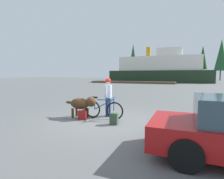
# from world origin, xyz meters

# --- Properties ---
(ground_plane) EXTENTS (160.00, 160.00, 0.00)m
(ground_plane) POSITION_xyz_m (0.00, 0.00, 0.00)
(ground_plane) COLOR #595B5B
(bicycle) EXTENTS (1.72, 0.44, 0.92)m
(bicycle) POSITION_xyz_m (-0.12, 0.30, 0.39)
(bicycle) COLOR black
(bicycle) RESTS_ON ground_plane
(person_cyclist) EXTENTS (0.32, 0.53, 1.66)m
(person_cyclist) POSITION_xyz_m (-0.09, 0.78, 0.99)
(person_cyclist) COLOR navy
(person_cyclist) RESTS_ON ground_plane
(dog) EXTENTS (1.44, 0.55, 0.91)m
(dog) POSITION_xyz_m (-0.99, 0.12, 0.60)
(dog) COLOR #472D19
(dog) RESTS_ON ground_plane
(backpack) EXTENTS (0.29, 0.22, 0.42)m
(backpack) POSITION_xyz_m (0.61, -0.32, 0.21)
(backpack) COLOR #334C33
(backpack) RESTS_ON ground_plane
(handbag_pannier) EXTENTS (0.35, 0.25, 0.36)m
(handbag_pannier) POSITION_xyz_m (-0.84, -0.14, 0.18)
(handbag_pannier) COLOR maroon
(handbag_pannier) RESTS_ON ground_plane
(dock_pier) EXTENTS (17.09, 2.84, 0.40)m
(dock_pier) POSITION_xyz_m (-6.93, 29.12, 0.20)
(dock_pier) COLOR brown
(dock_pier) RESTS_ON ground_plane
(ferry_boat) EXTENTS (22.36, 7.89, 8.26)m
(ferry_boat) POSITION_xyz_m (-2.36, 37.15, 2.86)
(ferry_boat) COLOR #1E331E
(ferry_boat) RESTS_ON ground_plane
(pine_tree_far_left) EXTENTS (3.11, 3.11, 12.54)m
(pine_tree_far_left) POSITION_xyz_m (-14.14, 56.47, 7.83)
(pine_tree_far_left) COLOR #4C331E
(pine_tree_far_left) RESTS_ON ground_plane
(pine_tree_center) EXTENTS (3.97, 3.97, 8.97)m
(pine_tree_center) POSITION_xyz_m (1.85, 53.81, 5.92)
(pine_tree_center) COLOR #4C331E
(pine_tree_center) RESTS_ON ground_plane
(pine_tree_far_right) EXTENTS (3.50, 3.50, 12.14)m
(pine_tree_far_right) POSITION_xyz_m (13.00, 55.17, 7.52)
(pine_tree_far_right) COLOR #4C331E
(pine_tree_far_right) RESTS_ON ground_plane
(pine_tree_mid_back) EXTENTS (2.96, 2.96, 11.21)m
(pine_tree_mid_back) POSITION_xyz_m (8.57, 60.43, 7.31)
(pine_tree_mid_back) COLOR #4C331E
(pine_tree_mid_back) RESTS_ON ground_plane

